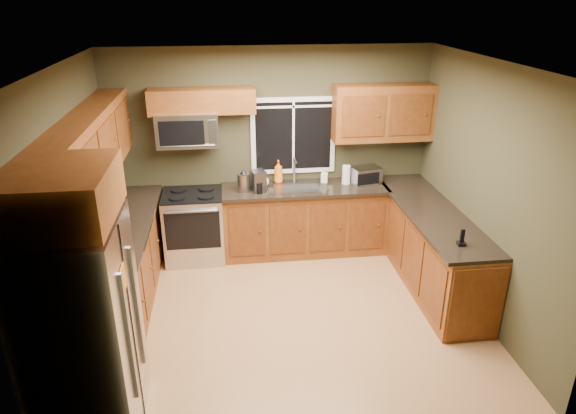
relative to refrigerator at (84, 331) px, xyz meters
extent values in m
plane|color=#A27347|center=(1.74, 1.30, -0.90)|extent=(4.20, 4.20, 0.00)
plane|color=white|center=(1.74, 1.30, 1.80)|extent=(4.20, 4.20, 0.00)
plane|color=#373520|center=(1.74, 3.10, 0.45)|extent=(4.20, 0.00, 4.20)
plane|color=#373520|center=(1.74, -0.50, 0.45)|extent=(4.20, 0.00, 4.20)
plane|color=#373520|center=(-0.36, 1.30, 0.45)|extent=(0.00, 3.60, 3.60)
plane|color=#373520|center=(3.84, 1.30, 0.45)|extent=(0.00, 3.60, 3.60)
cube|color=white|center=(2.04, 3.09, 0.65)|extent=(1.12, 0.03, 1.02)
cube|color=black|center=(2.04, 3.08, 0.65)|extent=(1.00, 0.01, 0.90)
cube|color=white|center=(2.04, 3.07, 0.65)|extent=(0.03, 0.01, 0.90)
cube|color=white|center=(2.04, 3.07, 1.04)|extent=(1.00, 0.01, 0.03)
cube|color=brown|center=(-0.06, 1.78, -0.45)|extent=(0.60, 2.65, 0.90)
cube|color=black|center=(-0.04, 1.78, 0.02)|extent=(0.65, 2.65, 0.04)
cube|color=brown|center=(2.15, 2.80, -0.45)|extent=(2.17, 0.60, 0.90)
cube|color=black|center=(2.15, 2.78, 0.02)|extent=(2.17, 0.65, 0.04)
cube|color=brown|center=(3.54, 1.85, -0.45)|extent=(0.60, 2.50, 0.90)
cube|color=#5D2D10|center=(3.54, 0.59, -0.45)|extent=(0.56, 0.02, 0.82)
cube|color=black|center=(3.51, 1.85, 0.02)|extent=(0.65, 2.50, 0.04)
cube|color=brown|center=(-0.20, 1.78, 0.96)|extent=(0.33, 2.65, 0.72)
cube|color=brown|center=(0.89, 2.94, 1.17)|extent=(1.30, 0.33, 0.30)
cube|color=brown|center=(3.19, 2.94, 0.96)|extent=(1.30, 0.33, 0.72)
cube|color=brown|center=(0.00, 0.00, 1.13)|extent=(0.72, 0.90, 0.38)
cube|color=#B7B7BC|center=(0.00, 0.00, 0.00)|extent=(0.72, 0.90, 1.80)
cube|color=slate|center=(0.37, -0.20, 0.05)|extent=(0.03, 0.04, 1.10)
cube|color=slate|center=(0.37, 0.20, 0.05)|extent=(0.03, 0.04, 1.10)
cube|color=black|center=(0.36, 0.00, 0.00)|extent=(0.01, 0.02, 1.78)
cube|color=orange|center=(0.37, -0.10, 0.50)|extent=(0.01, 0.14, 0.20)
cube|color=#B7B7BC|center=(0.69, 2.78, -0.45)|extent=(0.76, 0.65, 0.90)
cube|color=black|center=(0.69, 2.78, 0.00)|extent=(0.76, 0.64, 0.03)
cube|color=black|center=(0.69, 2.45, -0.35)|extent=(0.68, 0.02, 0.50)
cylinder|color=slate|center=(0.69, 2.43, -0.08)|extent=(0.64, 0.04, 0.04)
cylinder|color=black|center=(0.51, 2.64, 0.03)|extent=(0.20, 0.20, 0.01)
cylinder|color=black|center=(0.87, 2.64, 0.03)|extent=(0.20, 0.20, 0.01)
cylinder|color=black|center=(0.51, 2.92, 0.03)|extent=(0.20, 0.20, 0.01)
cylinder|color=black|center=(0.87, 2.92, 0.03)|extent=(0.20, 0.20, 0.01)
cube|color=#B7B7BC|center=(0.69, 2.91, 0.83)|extent=(0.76, 0.38, 0.42)
cube|color=black|center=(0.63, 2.72, 0.83)|extent=(0.54, 0.01, 0.30)
cube|color=slate|center=(1.00, 2.72, 0.83)|extent=(0.10, 0.01, 0.30)
cylinder|color=slate|center=(0.69, 2.70, 0.67)|extent=(0.66, 0.02, 0.02)
cube|color=slate|center=(2.04, 2.78, 0.03)|extent=(0.60, 0.42, 0.02)
cylinder|color=#B7B7BC|center=(2.04, 2.98, 0.21)|extent=(0.03, 0.03, 0.34)
cylinder|color=#B7B7BC|center=(2.04, 2.90, 0.37)|extent=(0.03, 0.18, 0.03)
cube|color=#B7B7BC|center=(2.97, 2.82, 0.15)|extent=(0.42, 0.35, 0.23)
cube|color=black|center=(2.97, 2.67, 0.15)|extent=(0.31, 0.08, 0.16)
cube|color=slate|center=(1.54, 2.71, 0.18)|extent=(0.21, 0.24, 0.27)
cylinder|color=black|center=(1.54, 2.64, 0.11)|extent=(0.12, 0.12, 0.15)
cylinder|color=#B7B7BC|center=(1.35, 2.72, 0.16)|extent=(0.18, 0.18, 0.24)
cone|color=black|center=(1.35, 2.72, 0.30)|extent=(0.12, 0.12, 0.07)
cylinder|color=white|center=(2.71, 2.84, 0.16)|extent=(0.11, 0.11, 0.25)
cylinder|color=slate|center=(2.71, 2.84, 0.30)|extent=(0.02, 0.02, 0.04)
imported|color=orange|center=(1.83, 3.00, 0.19)|extent=(0.12, 0.12, 0.31)
imported|color=white|center=(2.44, 2.93, 0.13)|extent=(0.11, 0.11, 0.19)
imported|color=white|center=(1.62, 2.87, 0.13)|extent=(0.15, 0.15, 0.19)
cube|color=black|center=(3.47, 0.94, 0.06)|extent=(0.09, 0.09, 0.04)
cube|color=black|center=(3.47, 0.94, 0.15)|extent=(0.04, 0.03, 0.14)
camera|label=1|loc=(1.15, -3.43, 2.42)|focal=32.00mm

